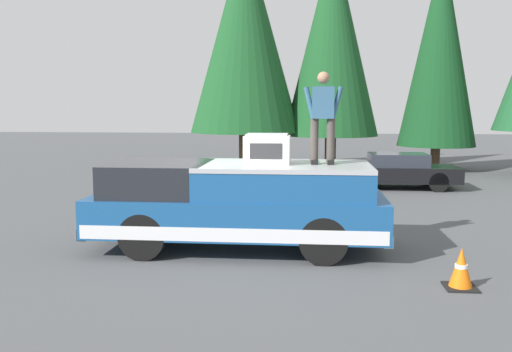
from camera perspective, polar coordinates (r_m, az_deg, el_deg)
The scene contains 9 objects.
ground_plane at distance 10.50m, azimuth -2.47°, elevation -7.65°, with size 90.00×90.00×0.00m, color #4C4F51.
pickup_truck at distance 10.29m, azimuth -1.89°, elevation -2.97°, with size 2.01×5.54×1.65m.
compressor_unit at distance 10.10m, azimuth 1.19°, elevation 2.86°, with size 0.65×0.84×0.56m.
person_on_truck_bed at distance 10.07m, azimuth 7.04°, elevation 6.36°, with size 0.29×0.72×1.69m.
parked_car_black at distance 18.65m, azimuth 14.41°, elevation 0.53°, with size 1.64×4.10×1.16m.
traffic_cone at distance 8.79m, azimuth 20.74°, elevation -9.16°, with size 0.47×0.47×0.62m.
conifer_left at distance 24.32m, azimuth 18.74°, elevation 12.63°, with size 3.21×3.21×9.21m.
conifer_center_left at distance 23.49m, azimuth 8.01°, elevation 14.13°, with size 3.96×3.96×9.59m.
conifer_center_right at distance 23.11m, azimuth -1.15°, elevation 14.71°, with size 4.57×4.57×9.76m.
Camera 1 is at (-10.05, -1.41, 2.71)m, focal length 38.08 mm.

